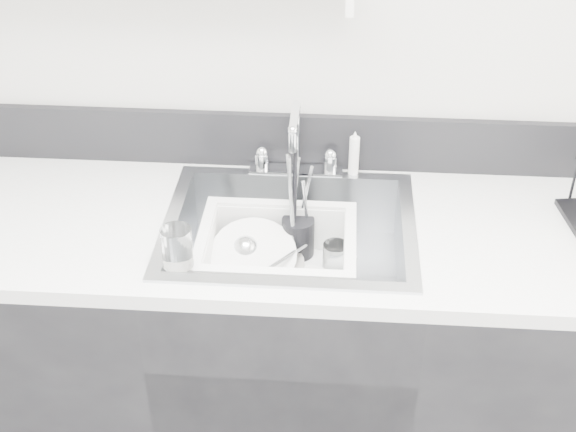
{
  "coord_description": "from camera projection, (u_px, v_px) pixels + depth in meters",
  "views": [
    {
      "loc": [
        0.12,
        -0.49,
        2.08
      ],
      "look_at": [
        0.0,
        1.14,
        0.98
      ],
      "focal_mm": 50.0,
      "sensor_mm": 36.0,
      "label": 1
    }
  ],
  "objects": [
    {
      "name": "faucet",
      "position": [
        296.0,
        156.0,
        2.21
      ],
      "size": [
        0.26,
        0.18,
        0.23
      ],
      "color": "silver",
      "rests_on": "counter_run"
    },
    {
      "name": "wash_tub",
      "position": [
        277.0,
        259.0,
        2.07
      ],
      "size": [
        0.45,
        0.39,
        0.15
      ],
      "primitive_type": null,
      "rotation": [
        0.0,
        0.0,
        -0.18
      ],
      "color": "white",
      "rests_on": "sink"
    },
    {
      "name": "side_sprayer",
      "position": [
        354.0,
        154.0,
        2.2
      ],
      "size": [
        0.03,
        0.03,
        0.14
      ],
      "primitive_type": "cylinder",
      "color": "white",
      "rests_on": "counter_run"
    },
    {
      "name": "backsplash",
      "position": [
        297.0,
        141.0,
        2.24
      ],
      "size": [
        3.2,
        0.02,
        0.16
      ],
      "primitive_type": "cube",
      "color": "black",
      "rests_on": "counter_run"
    },
    {
      "name": "ladle",
      "position": [
        268.0,
        263.0,
        2.09
      ],
      "size": [
        0.29,
        0.22,
        0.08
      ],
      "primitive_type": null,
      "rotation": [
        0.0,
        0.0,
        -0.48
      ],
      "color": "silver",
      "rests_on": "wash_tub"
    },
    {
      "name": "room_shell",
      "position": [
        242.0,
        76.0,
        0.95
      ],
      "size": [
        3.5,
        3.0,
        2.6
      ],
      "color": "silver",
      "rests_on": "ground"
    },
    {
      "name": "counter_run",
      "position": [
        289.0,
        357.0,
        2.29
      ],
      "size": [
        3.2,
        0.62,
        0.92
      ],
      "color": "black",
      "rests_on": "ground"
    },
    {
      "name": "plate_stack",
      "position": [
        257.0,
        264.0,
        2.1
      ],
      "size": [
        0.28,
        0.27,
        0.11
      ],
      "rotation": [
        0.0,
        0.0,
        -0.13
      ],
      "color": "white",
      "rests_on": "wash_tub"
    },
    {
      "name": "utensil_cup",
      "position": [
        298.0,
        234.0,
        2.16
      ],
      "size": [
        0.09,
        0.09,
        0.3
      ],
      "rotation": [
        0.0,
        0.0,
        0.05
      ],
      "color": "black",
      "rests_on": "wash_tub"
    },
    {
      "name": "tumbler_counter",
      "position": [
        177.0,
        247.0,
        1.87
      ],
      "size": [
        0.08,
        0.08,
        0.1
      ],
      "primitive_type": "cylinder",
      "rotation": [
        0.0,
        0.0,
        0.08
      ],
      "color": "white",
      "rests_on": "counter_run"
    },
    {
      "name": "sink",
      "position": [
        289.0,
        253.0,
        2.09
      ],
      "size": [
        0.64,
        0.52,
        0.2
      ],
      "primitive_type": null,
      "color": "silver",
      "rests_on": "counter_run"
    },
    {
      "name": "tumbler_in_tub",
      "position": [
        335.0,
        260.0,
        2.09
      ],
      "size": [
        0.07,
        0.07,
        0.1
      ],
      "primitive_type": "cylinder",
      "rotation": [
        0.0,
        0.0,
        -0.08
      ],
      "color": "white",
      "rests_on": "wash_tub"
    },
    {
      "name": "bowl_small",
      "position": [
        312.0,
        281.0,
        2.07
      ],
      "size": [
        0.11,
        0.11,
        0.03
      ],
      "primitive_type": "imported",
      "rotation": [
        0.0,
        0.0,
        -0.16
      ],
      "color": "white",
      "rests_on": "wash_tub"
    }
  ]
}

